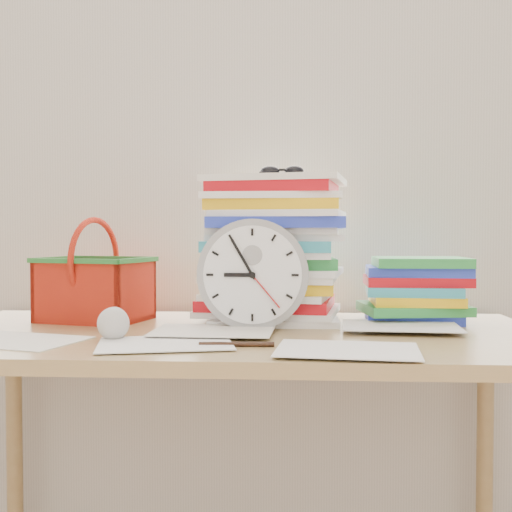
# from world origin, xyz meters

# --- Properties ---
(curtain) EXTENTS (2.40, 0.01, 2.50)m
(curtain) POSITION_xyz_m (0.00, 1.98, 1.30)
(curtain) COLOR beige
(curtain) RESTS_ON room_shell
(desk) EXTENTS (1.40, 0.70, 0.75)m
(desk) POSITION_xyz_m (0.00, 1.60, 0.68)
(desk) COLOR olive
(desk) RESTS_ON ground
(paper_stack) EXTENTS (0.38, 0.31, 0.36)m
(paper_stack) POSITION_xyz_m (0.08, 1.79, 0.93)
(paper_stack) COLOR white
(paper_stack) RESTS_ON desk
(clock) EXTENTS (0.25, 0.05, 0.25)m
(clock) POSITION_xyz_m (0.04, 1.63, 0.88)
(clock) COLOR gray
(clock) RESTS_ON desk
(sunglasses) EXTENTS (0.13, 0.11, 0.03)m
(sunglasses) POSITION_xyz_m (0.10, 1.76, 1.13)
(sunglasses) COLOR black
(sunglasses) RESTS_ON paper_stack
(book_stack) EXTENTS (0.28, 0.22, 0.16)m
(book_stack) POSITION_xyz_m (0.43, 1.78, 0.83)
(book_stack) COLOR white
(book_stack) RESTS_ON desk
(basket) EXTENTS (0.30, 0.26, 0.26)m
(basket) POSITION_xyz_m (-0.37, 1.75, 0.88)
(basket) COLOR red
(basket) RESTS_ON desk
(crumpled_ball) EXTENTS (0.07, 0.07, 0.07)m
(crumpled_ball) POSITION_xyz_m (-0.24, 1.47, 0.78)
(crumpled_ball) COLOR silver
(crumpled_ball) RESTS_ON desk
(pen) EXTENTS (0.15, 0.02, 0.01)m
(pen) POSITION_xyz_m (0.02, 1.40, 0.75)
(pen) COLOR black
(pen) RESTS_ON desk
(scattered_papers) EXTENTS (1.26, 0.42, 0.02)m
(scattered_papers) POSITION_xyz_m (0.00, 1.60, 0.76)
(scattered_papers) COLOR white
(scattered_papers) RESTS_ON desk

